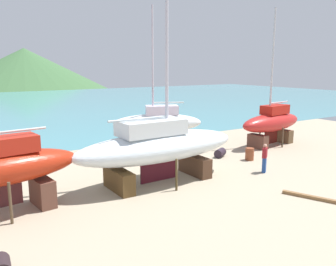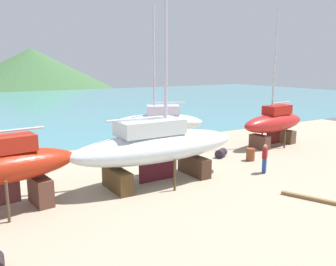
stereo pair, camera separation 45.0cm
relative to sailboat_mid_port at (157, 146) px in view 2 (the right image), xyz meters
name	(u,v)px [view 2 (the right image)]	position (x,y,z in m)	size (l,w,h in m)	color
ground_plane	(229,193)	(2.22, -3.33, -2.04)	(52.15, 52.15, 0.00)	tan
sea_water	(37,105)	(2.22, 43.77, -2.04)	(149.71, 68.13, 0.01)	teal
headland_hill	(33,83)	(16.36, 123.04, -2.04)	(102.09, 102.09, 25.69)	#3E673B
sailboat_mid_port	(157,146)	(0.00, 0.00, 0.00)	(9.83, 3.35, 16.58)	#4F3323
sailboat_small_center	(159,124)	(3.71, 6.28, -0.03)	(6.78, 4.55, 10.45)	#523920
sailboat_far_slipway	(274,123)	(12.32, 2.96, -0.21)	(7.03, 2.73, 10.55)	brown
worker	(265,158)	(6.21, -1.88, -1.14)	(0.50, 0.44, 1.74)	navy
barrel_ochre	(250,154)	(7.51, 0.58, -1.63)	(0.58, 0.58, 0.83)	brown
barrel_tipped_center	(221,153)	(6.39, 2.30, -1.75)	(0.58, 0.58, 0.93)	#2A1F2A
timber_long_fore	(313,199)	(4.94, -6.16, -1.97)	(2.95, 0.21, 0.15)	brown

